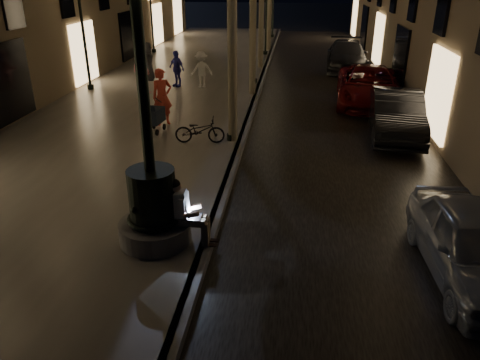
# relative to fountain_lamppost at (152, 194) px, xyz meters

# --- Properties ---
(ground) EXTENTS (120.00, 120.00, 0.00)m
(ground) POSITION_rel_fountain_lamppost_xyz_m (1.00, 13.00, -1.21)
(ground) COLOR black
(ground) RESTS_ON ground
(cobble_lane) EXTENTS (6.00, 45.00, 0.02)m
(cobble_lane) POSITION_rel_fountain_lamppost_xyz_m (4.00, 13.00, -1.20)
(cobble_lane) COLOR black
(cobble_lane) RESTS_ON ground
(promenade) EXTENTS (8.00, 45.00, 0.20)m
(promenade) POSITION_rel_fountain_lamppost_xyz_m (-3.00, 13.00, -1.11)
(promenade) COLOR #66615A
(promenade) RESTS_ON ground
(curb_strip) EXTENTS (0.25, 45.00, 0.20)m
(curb_strip) POSITION_rel_fountain_lamppost_xyz_m (1.00, 13.00, -1.11)
(curb_strip) COLOR #59595B
(curb_strip) RESTS_ON ground
(fountain_lamppost) EXTENTS (1.40, 1.40, 5.21)m
(fountain_lamppost) POSITION_rel_fountain_lamppost_xyz_m (0.00, 0.00, 0.00)
(fountain_lamppost) COLOR #59595B
(fountain_lamppost) RESTS_ON promenade
(seated_man_laptop) EXTENTS (0.96, 0.33, 1.33)m
(seated_man_laptop) POSITION_rel_fountain_lamppost_xyz_m (0.61, 0.00, -0.31)
(seated_man_laptop) COLOR gray
(seated_man_laptop) RESTS_ON promenade
(lamp_curb_a) EXTENTS (0.36, 0.36, 4.81)m
(lamp_curb_a) POSITION_rel_fountain_lamppost_xyz_m (0.70, 6.00, 2.02)
(lamp_curb_a) COLOR black
(lamp_curb_a) RESTS_ON promenade
(lamp_curb_b) EXTENTS (0.36, 0.36, 4.81)m
(lamp_curb_b) POSITION_rel_fountain_lamppost_xyz_m (0.70, 14.00, 2.02)
(lamp_curb_b) COLOR black
(lamp_curb_b) RESTS_ON promenade
(lamp_curb_c) EXTENTS (0.36, 0.36, 4.81)m
(lamp_curb_c) POSITION_rel_fountain_lamppost_xyz_m (0.70, 22.00, 2.02)
(lamp_curb_c) COLOR black
(lamp_curb_c) RESTS_ON promenade
(lamp_left_b) EXTENTS (0.36, 0.36, 4.81)m
(lamp_left_b) POSITION_rel_fountain_lamppost_xyz_m (-6.40, 12.00, 2.02)
(lamp_left_b) COLOR black
(lamp_left_b) RESTS_ON promenade
(lamp_left_c) EXTENTS (0.36, 0.36, 4.81)m
(lamp_left_c) POSITION_rel_fountain_lamppost_xyz_m (-6.40, 22.00, 2.02)
(lamp_left_c) COLOR black
(lamp_left_c) RESTS_ON promenade
(stroller) EXTENTS (0.54, 1.09, 1.10)m
(stroller) POSITION_rel_fountain_lamppost_xyz_m (-1.86, 6.46, -0.46)
(stroller) COLOR black
(stroller) RESTS_ON promenade
(car_front) EXTENTS (1.72, 3.91, 1.31)m
(car_front) POSITION_rel_fountain_lamppost_xyz_m (5.82, -0.24, -0.56)
(car_front) COLOR #A8ACB0
(car_front) RESTS_ON ground
(car_second) EXTENTS (1.93, 4.54, 1.46)m
(car_second) POSITION_rel_fountain_lamppost_xyz_m (5.93, 7.63, -0.48)
(car_second) COLOR black
(car_second) RESTS_ON ground
(car_third) EXTENTS (2.88, 5.52, 1.48)m
(car_third) POSITION_rel_fountain_lamppost_xyz_m (5.58, 11.54, -0.47)
(car_third) COLOR maroon
(car_third) RESTS_ON ground
(car_rear) EXTENTS (2.41, 5.30, 1.50)m
(car_rear) POSITION_rel_fountain_lamppost_xyz_m (5.34, 18.78, -0.46)
(car_rear) COLOR #2F2F34
(car_rear) RESTS_ON ground
(pedestrian_red) EXTENTS (0.82, 0.76, 1.89)m
(pedestrian_red) POSITION_rel_fountain_lamppost_xyz_m (-1.82, 7.36, -0.07)
(pedestrian_red) COLOR red
(pedestrian_red) RESTS_ON promenade
(pedestrian_pink) EXTENTS (1.01, 0.92, 1.69)m
(pedestrian_pink) POSITION_rel_fountain_lamppost_xyz_m (-3.87, 11.58, -0.17)
(pedestrian_pink) COLOR #CB6B7B
(pedestrian_pink) RESTS_ON promenade
(pedestrian_white) EXTENTS (1.18, 1.00, 1.58)m
(pedestrian_white) POSITION_rel_fountain_lamppost_xyz_m (-1.55, 12.86, -0.22)
(pedestrian_white) COLOR white
(pedestrian_white) RESTS_ON promenade
(pedestrian_blue) EXTENTS (0.98, 0.86, 1.59)m
(pedestrian_blue) POSITION_rel_fountain_lamppost_xyz_m (-2.69, 12.95, -0.22)
(pedestrian_blue) COLOR navy
(pedestrian_blue) RESTS_ON promenade
(pedestrian_dark) EXTENTS (0.70, 0.94, 1.75)m
(pedestrian_dark) POSITION_rel_fountain_lamppost_xyz_m (-4.36, 14.09, -0.14)
(pedestrian_dark) COLOR #333338
(pedestrian_dark) RESTS_ON promenade
(bicycle) EXTENTS (1.55, 0.65, 0.79)m
(bicycle) POSITION_rel_fountain_lamppost_xyz_m (-0.22, 5.65, -0.61)
(bicycle) COLOR black
(bicycle) RESTS_ON promenade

